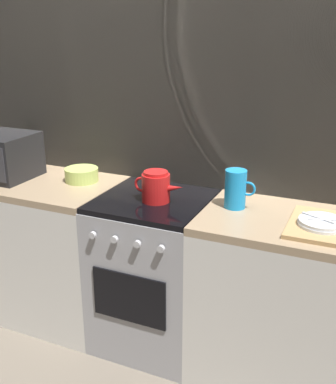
{
  "coord_description": "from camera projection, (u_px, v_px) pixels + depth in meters",
  "views": [
    {
      "loc": [
        1.04,
        -2.14,
        1.78
      ],
      "look_at": [
        0.09,
        0.0,
        0.95
      ],
      "focal_mm": 43.75,
      "sensor_mm": 36.0,
      "label": 1
    }
  ],
  "objects": [
    {
      "name": "ground_plane",
      "position": [
        155.0,
        337.0,
        2.84
      ],
      "size": [
        8.0,
        8.0,
        0.0
      ],
      "primitive_type": "plane",
      "color": "#6B6054"
    },
    {
      "name": "back_wall",
      "position": [
        177.0,
        132.0,
        2.72
      ],
      "size": [
        3.6,
        0.05,
        2.4
      ],
      "color": "#A39989",
      "rests_on": "ground_plane"
    },
    {
      "name": "counter_left",
      "position": [
        29.0,
        244.0,
        3.03
      ],
      "size": [
        1.2,
        0.6,
        0.9
      ],
      "color": "silver",
      "rests_on": "ground_plane"
    },
    {
      "name": "stove_unit",
      "position": [
        154.0,
        272.0,
        2.69
      ],
      "size": [
        0.6,
        0.63,
        0.9
      ],
      "color": "#9E9EA3",
      "rests_on": "ground_plane"
    },
    {
      "name": "counter_right",
      "position": [
        316.0,
        308.0,
        2.35
      ],
      "size": [
        1.2,
        0.6,
        0.9
      ],
      "color": "silver",
      "rests_on": "ground_plane"
    },
    {
      "name": "kettle",
      "position": [
        156.0,
        187.0,
        2.47
      ],
      "size": [
        0.28,
        0.15,
        0.17
      ],
      "color": "red",
      "rests_on": "stove_unit"
    },
    {
      "name": "mixing_bowl",
      "position": [
        82.0,
        175.0,
        2.81
      ],
      "size": [
        0.2,
        0.2,
        0.08
      ],
      "primitive_type": "cylinder",
      "color": "#B7D166",
      "rests_on": "counter_left"
    },
    {
      "name": "pitcher",
      "position": [
        236.0,
        189.0,
        2.38
      ],
      "size": [
        0.16,
        0.11,
        0.2
      ],
      "color": "#198CD8",
      "rests_on": "counter_right"
    },
    {
      "name": "dish_pile",
      "position": [
        322.0,
        225.0,
        2.16
      ],
      "size": [
        0.3,
        0.4,
        0.06
      ],
      "color": "tan",
      "rests_on": "counter_right"
    }
  ]
}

